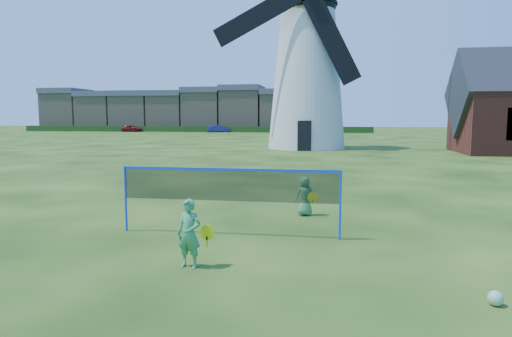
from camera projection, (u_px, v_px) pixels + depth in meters
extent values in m
plane|color=black|center=(244.00, 236.00, 10.34)|extent=(220.00, 220.00, 0.00)
ellipsoid|color=black|center=(308.00, 5.00, 37.40)|extent=(4.66, 4.66, 3.50)
cylinder|color=black|center=(308.00, 5.00, 37.40)|extent=(4.84, 4.84, 0.19)
cube|color=black|center=(304.00, 136.00, 35.50)|extent=(1.08, 0.13, 2.38)
cube|color=black|center=(305.00, 82.00, 35.67)|extent=(0.76, 0.13, 0.97)
cube|color=black|center=(306.00, 38.00, 35.78)|extent=(0.65, 0.13, 0.86)
cylinder|color=black|center=(310.00, 1.00, 39.93)|extent=(2.38, 0.13, 2.38)
cube|color=black|center=(258.00, 15.00, 35.65)|extent=(7.42, 0.11, 4.78)
cube|color=black|center=(331.00, 37.00, 34.96)|extent=(4.78, 0.11, 7.42)
cylinder|color=blue|center=(126.00, 199.00, 10.73)|extent=(0.05, 0.05, 1.55)
cylinder|color=blue|center=(340.00, 205.00, 9.93)|extent=(0.05, 0.05, 1.55)
cube|color=black|center=(229.00, 186.00, 10.29)|extent=(5.00, 0.01, 0.70)
cube|color=blue|center=(229.00, 170.00, 10.24)|extent=(5.00, 0.02, 0.06)
imported|color=#3D9957|center=(189.00, 234.00, 8.13)|extent=(0.50, 0.38, 1.25)
cylinder|color=#FFFA0D|center=(207.00, 233.00, 8.26)|extent=(0.28, 0.02, 0.28)
cube|color=#FFFA0D|center=(207.00, 242.00, 8.28)|extent=(0.03, 0.02, 0.20)
imported|color=#48964F|center=(305.00, 196.00, 12.44)|extent=(0.61, 0.49, 1.08)
cylinder|color=#FFFA0D|center=(313.00, 197.00, 12.19)|extent=(0.28, 0.02, 0.28)
cube|color=#FFFA0D|center=(313.00, 203.00, 12.21)|extent=(0.03, 0.02, 0.20)
sphere|color=green|center=(495.00, 298.00, 6.53)|extent=(0.22, 0.22, 0.22)
cube|color=#9B8267|center=(67.00, 112.00, 88.23)|extent=(6.80, 8.00, 6.96)
cube|color=#4C4C54|center=(66.00, 92.00, 87.77)|extent=(7.10, 8.40, 1.00)
cube|color=#9B8267|center=(100.00, 114.00, 87.17)|extent=(6.44, 8.00, 6.34)
cube|color=#4C4C54|center=(100.00, 95.00, 86.75)|extent=(6.74, 8.40, 1.00)
cube|color=#9B8267|center=(135.00, 114.00, 86.07)|extent=(6.94, 8.00, 6.36)
cube|color=#4C4C54|center=(134.00, 94.00, 85.64)|extent=(7.24, 8.40, 1.00)
cube|color=#9B8267|center=(170.00, 114.00, 84.97)|extent=(6.32, 8.00, 6.35)
cube|color=#4C4C54|center=(169.00, 94.00, 84.55)|extent=(6.62, 8.40, 1.00)
cube|color=#9B8267|center=(205.00, 112.00, 83.87)|extent=(6.64, 8.00, 6.87)
cube|color=#4C4C54|center=(204.00, 91.00, 83.42)|extent=(6.94, 8.40, 1.00)
cube|color=#9B8267|center=(242.00, 111.00, 82.73)|extent=(6.99, 8.00, 7.19)
cube|color=#4C4C54|center=(242.00, 89.00, 82.25)|extent=(7.29, 8.40, 1.00)
cube|color=#9B8267|center=(283.00, 113.00, 81.58)|extent=(7.38, 8.00, 6.44)
cube|color=#4C4C54|center=(283.00, 92.00, 81.16)|extent=(7.68, 8.40, 1.00)
cube|color=#193814|center=(190.00, 129.00, 78.48)|extent=(62.00, 0.80, 1.00)
imported|color=maroon|center=(131.00, 128.00, 79.04)|extent=(3.80, 2.76, 1.20)
imported|color=navy|center=(219.00, 129.00, 77.14)|extent=(4.00, 2.39, 1.24)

